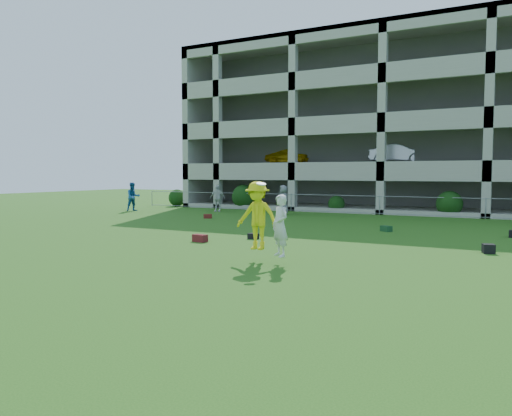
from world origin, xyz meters
The scene contains 13 objects.
ground centered at (0.00, 0.00, 0.00)m, with size 100.00×100.00×0.00m, color #235114.
bystander_a centered at (-15.58, 14.14, 0.97)m, with size 0.95×0.74×1.95m, color #205695.
bystander_b centered at (-10.32, 16.52, 0.91)m, with size 1.06×0.44×1.81m, color silver.
bystander_c centered at (-5.23, 16.09, 0.92)m, with size 0.90×0.58×1.83m, color slate.
bag_red_a centered at (-2.88, 3.57, 0.14)m, with size 0.55×0.30×0.28m, color #571F0E.
bag_black_b centered at (-1.50, 5.23, 0.11)m, with size 0.40×0.25×0.22m, color black.
crate_d centered at (6.85, 5.70, 0.15)m, with size 0.35×0.35×0.30m, color black.
bag_red_f centered at (-8.05, 11.91, 0.12)m, with size 0.45×0.28×0.24m, color #540E1A.
bag_green_g centered at (2.50, 10.22, 0.12)m, with size 0.50×0.30×0.25m, color #153C16.
frisbee_contest centered at (1.11, 0.89, 1.30)m, with size 1.86×0.95×2.10m.
parking_garage centered at (-0.02, 27.70, 6.01)m, with size 30.00×14.00×12.00m.
fence centered at (0.00, 19.00, 0.61)m, with size 36.06×0.06×1.20m.
shrub_row centered at (4.59, 19.70, 1.51)m, with size 34.38×2.52×3.50m.
Camera 1 is at (7.69, -11.86, 2.58)m, focal length 35.00 mm.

